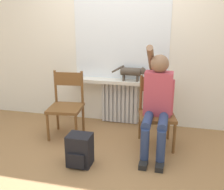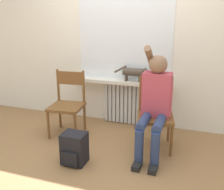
{
  "view_description": "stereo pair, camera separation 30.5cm",
  "coord_description": "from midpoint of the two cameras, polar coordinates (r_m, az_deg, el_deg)",
  "views": [
    {
      "loc": [
        0.8,
        -2.63,
        1.62
      ],
      "look_at": [
        0.0,
        0.65,
        0.6
      ],
      "focal_mm": 42.0,
      "sensor_mm": 36.0,
      "label": 1
    },
    {
      "loc": [
        1.1,
        -2.54,
        1.62
      ],
      "look_at": [
        0.0,
        0.65,
        0.6
      ],
      "focal_mm": 42.0,
      "sensor_mm": 36.0,
      "label": 2
    }
  ],
  "objects": [
    {
      "name": "ground_plane",
      "position": [
        3.2,
        -5.66,
        -13.7
      ],
      "size": [
        12.0,
        12.0,
        0.0
      ],
      "primitive_type": "plane",
      "color": "olive"
    },
    {
      "name": "wall_with_window",
      "position": [
        3.94,
        -0.2,
        12.91
      ],
      "size": [
        7.0,
        0.06,
        2.7
      ],
      "color": "white",
      "rests_on": "ground_plane"
    },
    {
      "name": "radiator",
      "position": [
        4.07,
        -0.45,
        -1.68
      ],
      "size": [
        0.58,
        0.08,
        0.65
      ],
      "color": "silver",
      "rests_on": "ground_plane"
    },
    {
      "name": "windowsill",
      "position": [
        3.91,
        -0.69,
        2.93
      ],
      "size": [
        1.47,
        0.22,
        0.05
      ],
      "color": "silver",
      "rests_on": "radiator"
    },
    {
      "name": "window_glass",
      "position": [
        3.91,
        -0.33,
        12.86
      ],
      "size": [
        1.42,
        0.01,
        1.29
      ],
      "color": "white",
      "rests_on": "windowsill"
    },
    {
      "name": "chair_left",
      "position": [
        3.7,
        -12.25,
        -2.05
      ],
      "size": [
        0.48,
        0.48,
        0.89
      ],
      "rotation": [
        0.0,
        0.0,
        0.11
      ],
      "color": "brown",
      "rests_on": "ground_plane"
    },
    {
      "name": "chair_right",
      "position": [
        3.36,
        7.12,
        -3.72
      ],
      "size": [
        0.52,
        0.52,
        0.89
      ],
      "rotation": [
        0.0,
        0.0,
        0.21
      ],
      "color": "brown",
      "rests_on": "ground_plane"
    },
    {
      "name": "person",
      "position": [
        3.17,
        7.15,
        -0.95
      ],
      "size": [
        0.36,
        1.04,
        1.3
      ],
      "color": "navy",
      "rests_on": "ground_plane"
    },
    {
      "name": "cat",
      "position": [
        3.82,
        2.22,
        5.06
      ],
      "size": [
        0.51,
        0.12,
        0.23
      ],
      "color": "#4C4238",
      "rests_on": "windowsill"
    },
    {
      "name": "backpack",
      "position": [
        3.04,
        -9.97,
        -11.81
      ],
      "size": [
        0.27,
        0.25,
        0.36
      ],
      "color": "black",
      "rests_on": "ground_plane"
    }
  ]
}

